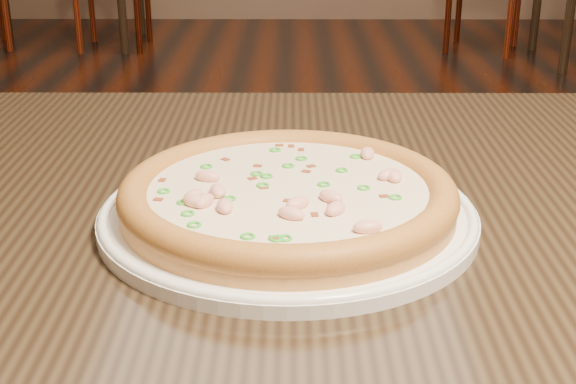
{
  "coord_description": "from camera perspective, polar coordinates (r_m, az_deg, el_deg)",
  "views": [
    {
      "loc": [
        0.04,
        -1.48,
        1.05
      ],
      "look_at": [
        0.04,
        -0.82,
        0.78
      ],
      "focal_mm": 50.0,
      "sensor_mm": 36.0,
      "label": 1
    }
  ],
  "objects": [
    {
      "name": "hero_table",
      "position": [
        0.83,
        8.44,
        -7.01
      ],
      "size": [
        1.2,
        0.8,
        0.75
      ],
      "color": "black",
      "rests_on": "ground"
    },
    {
      "name": "ground",
      "position": [
        1.82,
        -1.03,
        -13.18
      ],
      "size": [
        9.0,
        9.0,
        0.0
      ],
      "primitive_type": "plane",
      "color": "black"
    },
    {
      "name": "plate",
      "position": [
        0.72,
        -0.0,
        -1.56
      ],
      "size": [
        0.34,
        0.34,
        0.02
      ],
      "color": "white",
      "rests_on": "hero_table"
    },
    {
      "name": "pizza",
      "position": [
        0.72,
        -0.0,
        -0.22
      ],
      "size": [
        0.3,
        0.3,
        0.03
      ],
      "color": "#C87F48",
      "rests_on": "plate"
    }
  ]
}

